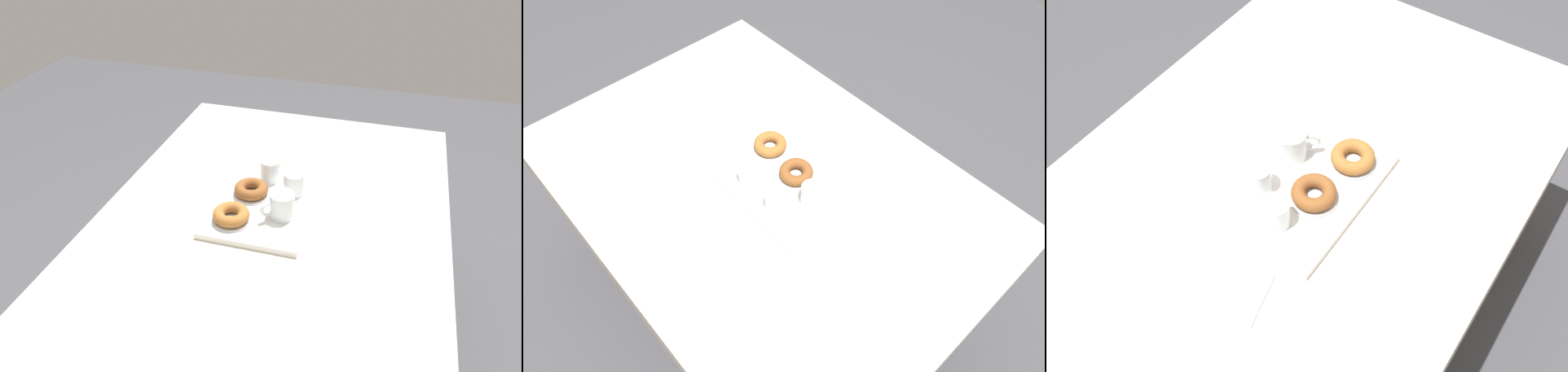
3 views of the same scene
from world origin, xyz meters
The scene contains 11 objects.
ground_plane centered at (0.00, 0.00, 0.00)m, with size 6.00×6.00×0.00m, color #47474C.
dining_table centered at (0.00, 0.00, 0.66)m, with size 1.55×1.09×0.73m.
serving_tray centered at (0.05, 0.04, 0.74)m, with size 0.43×0.32×0.02m, color white.
tea_mug_left centered at (-0.01, -0.03, 0.79)m, with size 0.09×0.10×0.08m.
water_glass_near centered at (0.13, -0.04, 0.78)m, with size 0.07×0.07×0.08m.
water_glass_far centered at (0.19, 0.06, 0.78)m, with size 0.07×0.07×0.08m.
donut_plate_left centered at (0.08, 0.09, 0.75)m, with size 0.12×0.12×0.01m, color silver.
sugar_donut_left centered at (0.08, 0.09, 0.78)m, with size 0.11×0.11×0.04m, color brown.
donut_plate_right centered at (-0.07, 0.11, 0.75)m, with size 0.12×0.12×0.01m, color silver.
sugar_donut_right centered at (-0.07, 0.11, 0.78)m, with size 0.11×0.11×0.04m, color #A3662D.
paper_napkin centered at (0.38, 0.09, 0.73)m, with size 0.14×0.12×0.01m, color white.
Camera 3 is at (0.83, 0.58, 1.96)m, focal length 42.13 mm.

